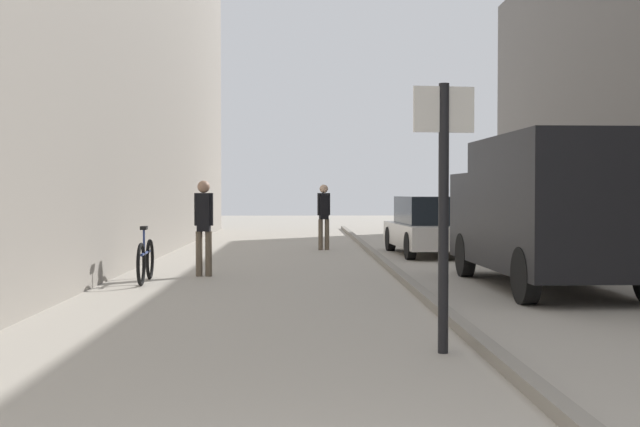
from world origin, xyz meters
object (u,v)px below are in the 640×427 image
at_px(pedestrian_main_foreground, 204,221).
at_px(bicycle_leaning, 146,260).
at_px(pedestrian_mid_block, 324,212).
at_px(parked_car, 432,226).
at_px(street_sign_post, 444,193).
at_px(delivery_van, 546,208).

relative_size(pedestrian_main_foreground, bicycle_leaning, 1.00).
height_order(pedestrian_mid_block, parked_car, pedestrian_mid_block).
bearing_deg(bicycle_leaning, pedestrian_mid_block, 64.92).
bearing_deg(pedestrian_mid_block, parked_car, -44.46).
bearing_deg(pedestrian_main_foreground, parked_car, 49.36).
xyz_separation_m(pedestrian_main_foreground, street_sign_post, (3.17, -7.33, 0.52)).
distance_m(pedestrian_main_foreground, delivery_van, 6.12).
xyz_separation_m(pedestrian_main_foreground, pedestrian_mid_block, (2.41, 6.90, -0.00)).
bearing_deg(delivery_van, pedestrian_mid_block, 109.12).
bearing_deg(street_sign_post, pedestrian_mid_block, -95.00).
height_order(street_sign_post, bicycle_leaning, street_sign_post).
height_order(parked_car, street_sign_post, street_sign_post).
relative_size(pedestrian_mid_block, delivery_van, 0.33).
distance_m(delivery_van, parked_car, 7.25).
xyz_separation_m(delivery_van, street_sign_post, (-2.59, -5.27, 0.25)).
height_order(pedestrian_mid_block, delivery_van, delivery_van).
bearing_deg(delivery_van, street_sign_post, -117.50).
height_order(delivery_van, street_sign_post, street_sign_post).
bearing_deg(pedestrian_mid_block, bicycle_leaning, -123.36).
relative_size(parked_car, bicycle_leaning, 2.42).
bearing_deg(parked_car, bicycle_leaning, -136.86).
bearing_deg(bicycle_leaning, pedestrian_main_foreground, 47.26).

